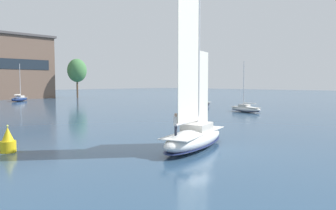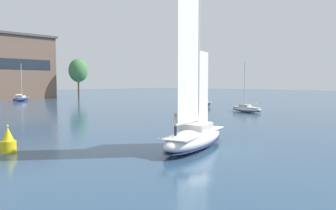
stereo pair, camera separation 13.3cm
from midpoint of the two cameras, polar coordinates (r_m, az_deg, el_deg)
name	(u,v)px [view 1 (the left image)]	position (r m, az deg, el deg)	size (l,w,h in m)	color
ground_plane	(195,148)	(26.64, 4.52, -7.50)	(400.00, 400.00, 0.00)	#2D4C6B
tree_shore_center	(77,71)	(114.91, -15.60, 5.80)	(6.40, 6.40, 13.17)	brown
sailboat_main	(195,135)	(26.46, 4.54, -5.26)	(9.99, 5.45, 13.23)	white
sailboat_moored_near_marina	(20,99)	(100.00, -24.48, 1.00)	(7.16, 6.53, 10.44)	navy
sailboat_moored_mid_channel	(245,109)	(59.56, 13.28, -0.63)	(2.98, 6.74, 8.98)	white
sailboat_moored_far_slip	(198,104)	(68.61, 5.27, 0.16)	(7.97, 2.75, 10.78)	#232328
channel_buoy	(8,141)	(27.72, -26.24, -5.70)	(1.16, 1.16, 2.09)	yellow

